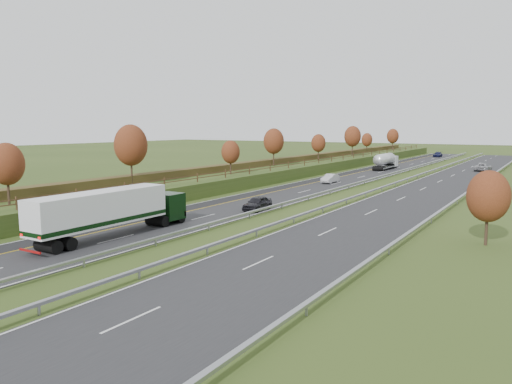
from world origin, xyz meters
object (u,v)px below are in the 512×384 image
box_lorry (111,211)px  car_oncoming (483,167)px  car_dark_near (257,203)px  road_tanker (386,161)px  car_silver_mid (330,178)px  car_small_far (438,154)px

box_lorry → car_oncoming: 86.77m
car_dark_near → car_oncoming: (15.08, 66.50, 0.03)m
road_tanker → car_silver_mid: (0.03, -30.62, -1.08)m
car_silver_mid → car_oncoming: car_oncoming is taller
road_tanker → car_silver_mid: size_ratio=2.49×
box_lorry → car_small_far: bearing=89.9°
box_lorry → car_dark_near: box_lorry is taller
box_lorry → car_dark_near: size_ratio=3.55×
road_tanker → car_oncoming: (18.79, 6.47, -1.01)m
car_oncoming → road_tanker: bearing=24.0°
road_tanker → car_small_far: (0.45, 51.24, -1.07)m
car_oncoming → box_lorry: bearing=82.6°
car_oncoming → car_dark_near: bearing=82.2°
car_small_far → car_oncoming: bearing=-68.9°
car_silver_mid → car_oncoming: size_ratio=0.77×
car_dark_near → car_silver_mid: bearing=93.9°
road_tanker → car_silver_mid: 30.64m
car_silver_mid → car_oncoming: 41.57m
box_lorry → car_small_far: 129.53m
road_tanker → car_dark_near: 60.16m
car_oncoming → car_silver_mid: bearing=68.1°
road_tanker → car_oncoming: 19.90m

